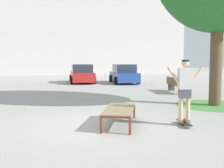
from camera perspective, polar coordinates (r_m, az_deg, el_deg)
ground_plane at (r=7.43m, az=-4.49°, el=-8.66°), size 120.00×120.00×0.00m
building_facade at (r=37.49m, az=-13.12°, el=12.73°), size 36.19×4.00×13.83m
skate_box at (r=7.26m, az=1.64°, el=-5.63°), size 1.25×2.04×0.46m
skateboard at (r=7.51m, az=15.25°, el=-8.06°), size 0.27×0.81×0.09m
skater at (r=7.36m, az=15.42°, el=-0.48°), size 1.00×0.31×1.69m
grass_patch_near_right at (r=11.28m, az=21.22°, el=-4.28°), size 3.05×3.05×0.01m
car_red at (r=21.59m, az=-6.49°, el=2.10°), size 2.08×4.28×1.50m
car_blue at (r=21.18m, az=2.57°, el=2.07°), size 1.97×4.23×1.50m
park_bench at (r=15.18m, az=13.63°, el=-0.11°), size 0.51×2.41×0.83m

